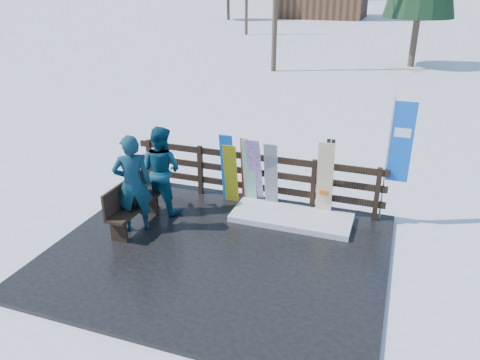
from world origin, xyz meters
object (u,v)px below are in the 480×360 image
at_px(snowboard_1, 249,173).
at_px(person_back, 161,170).
at_px(snowboard_2, 231,174).
at_px(snowboard_5, 325,180).
at_px(snowboard_0, 228,169).
at_px(snowboard_4, 271,176).
at_px(bench, 131,203).
at_px(person_front, 133,184).
at_px(snowboard_3, 255,172).
at_px(rental_flag, 398,147).

xyz_separation_m(snowboard_1, person_back, (-1.65, -0.84, 0.16)).
bearing_deg(snowboard_2, snowboard_5, -0.00).
xyz_separation_m(snowboard_0, snowboard_1, (0.50, -0.00, -0.02)).
bearing_deg(snowboard_5, snowboard_4, 180.00).
bearing_deg(bench, snowboard_1, 41.18).
xyz_separation_m(snowboard_4, person_front, (-2.25, -1.76, 0.23)).
relative_size(bench, snowboard_4, 0.99).
xyz_separation_m(snowboard_5, person_front, (-3.39, -1.76, 0.15)).
relative_size(snowboard_2, person_back, 0.74).
relative_size(snowboard_0, person_back, 0.86).
bearing_deg(snowboard_3, snowboard_5, 0.00).
bearing_deg(snowboard_1, person_back, -153.11).
relative_size(snowboard_4, person_back, 0.81).
height_order(snowboard_1, snowboard_3, snowboard_3).
height_order(snowboard_2, snowboard_3, snowboard_3).
relative_size(snowboard_3, snowboard_5, 0.99).
bearing_deg(snowboard_3, person_front, -137.26).
xyz_separation_m(snowboard_2, snowboard_5, (2.04, -0.00, 0.14)).
height_order(person_front, person_back, person_front).
distance_m(snowboard_3, person_front, 2.59).
bearing_deg(snowboard_5, bench, -154.65).
height_order(rental_flag, person_front, rental_flag).
relative_size(snowboard_5, rental_flag, 0.64).
bearing_deg(rental_flag, person_back, -166.39).
xyz_separation_m(snowboard_2, snowboard_4, (0.91, -0.00, 0.07)).
bearing_deg(rental_flag, bench, -158.12).
bearing_deg(person_back, snowboard_3, -145.19).
distance_m(bench, person_front, 0.49).
xyz_separation_m(snowboard_3, person_front, (-1.90, -1.76, 0.19)).
relative_size(snowboard_0, snowboard_4, 1.05).
bearing_deg(snowboard_3, snowboard_2, 180.00).
height_order(bench, snowboard_4, snowboard_4).
relative_size(bench, rental_flag, 0.58).
bearing_deg(snowboard_2, rental_flag, 4.62).
bearing_deg(bench, person_back, 72.70).
xyz_separation_m(bench, snowboard_2, (1.48, 1.67, 0.17)).
bearing_deg(snowboard_2, snowboard_3, -0.00).
bearing_deg(person_front, snowboard_3, -172.40).
bearing_deg(snowboard_3, snowboard_4, 0.00).
xyz_separation_m(snowboard_0, person_front, (-1.27, -1.76, 0.19)).
distance_m(bench, rental_flag, 5.31).
distance_m(rental_flag, person_front, 5.15).
distance_m(snowboard_4, person_back, 2.30).
distance_m(snowboard_2, person_front, 2.23).
bearing_deg(person_back, snowboard_5, -156.01).
bearing_deg(snowboard_4, snowboard_0, 180.00).
distance_m(snowboard_4, person_front, 2.87).
bearing_deg(person_back, snowboard_1, -143.49).
bearing_deg(snowboard_4, bench, -145.08).
bearing_deg(snowboard_4, snowboard_3, 180.00).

